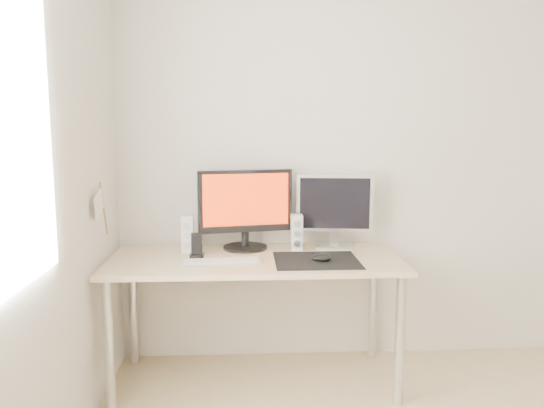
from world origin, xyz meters
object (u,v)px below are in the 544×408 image
mouse (321,258)px  speaker_right (297,232)px  desk (255,271)px  phone_dock (197,250)px  second_monitor (334,207)px  speaker_left (188,234)px  main_monitor (245,206)px  keyboard (221,262)px

mouse → speaker_right: 0.31m
desk → phone_dock: 0.34m
phone_dock → second_monitor: bearing=14.6°
mouse → desk: size_ratio=0.07×
speaker_left → speaker_right: bearing=1.7°
main_monitor → keyboard: main_monitor is taller
desk → phone_dock: bearing=176.4°
second_monitor → phone_dock: size_ratio=3.34×
mouse → second_monitor: bearing=70.1°
mouse → desk: bearing=159.8°
desk → main_monitor: size_ratio=2.92×
main_monitor → keyboard: (-0.13, -0.31, -0.25)m
second_monitor → mouse: bearing=-109.9°
main_monitor → speaker_right: 0.33m
speaker_right → speaker_left: bearing=-178.3°
second_monitor → speaker_left: size_ratio=2.17×
speaker_right → phone_dock: 0.59m
main_monitor → second_monitor: bearing=3.8°
second_monitor → speaker_left: second_monitor is taller
mouse → main_monitor: main_monitor is taller
speaker_right → phone_dock: bearing=-166.3°
keyboard → phone_dock: phone_dock is taller
desk → speaker_right: 0.34m
keyboard → mouse: bearing=-0.7°
main_monitor → phone_dock: bearing=-147.4°
mouse → main_monitor: (-0.40, 0.32, 0.23)m
desk → speaker_left: 0.45m
main_monitor → second_monitor: main_monitor is taller
phone_dock → main_monitor: bearing=32.6°
main_monitor → second_monitor: 0.53m
main_monitor → speaker_right: bearing=-6.7°
mouse → speaker_left: size_ratio=0.51×
speaker_left → mouse: bearing=-20.1°
speaker_right → keyboard: (-0.43, -0.28, -0.10)m
speaker_left → second_monitor: bearing=5.9°
main_monitor → mouse: bearing=-38.8°
speaker_left → phone_dock: speaker_left is taller
desk → second_monitor: (0.48, 0.23, 0.32)m
main_monitor → phone_dock: 0.38m
second_monitor → speaker_right: bearing=-163.3°
desk → main_monitor: main_monitor is taller
mouse → main_monitor: bearing=141.2°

